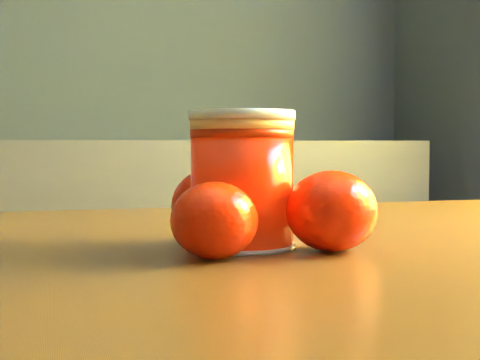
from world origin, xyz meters
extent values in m
cube|color=#573615|center=(0.84, -0.02, 0.78)|extent=(1.12, 0.82, 0.04)
cylinder|color=red|center=(0.79, -0.01, 0.85)|extent=(0.08, 0.08, 0.10)
cylinder|color=#FEBE68|center=(0.79, -0.01, 0.90)|extent=(0.09, 0.09, 0.01)
cylinder|color=silver|center=(0.79, -0.01, 0.91)|extent=(0.09, 0.09, 0.01)
ellipsoid|color=#FF2405|center=(0.77, 0.02, 0.84)|extent=(0.08, 0.08, 0.07)
ellipsoid|color=#FF2405|center=(0.86, -0.04, 0.84)|extent=(0.09, 0.09, 0.06)
ellipsoid|color=#FF2405|center=(0.76, -0.06, 0.83)|extent=(0.08, 0.08, 0.06)
camera|label=1|loc=(0.68, -0.54, 0.89)|focal=50.00mm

